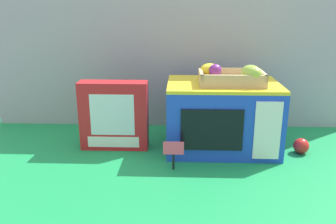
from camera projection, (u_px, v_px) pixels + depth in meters
The scene contains 7 objects.
ground_plane at pixel (171, 148), 1.38m from camera, with size 1.70×1.70×0.00m, color #198C47.
display_back_panel at pixel (173, 40), 1.54m from camera, with size 1.61×0.03×0.77m, color #A0A3A8.
toy_microwave at pixel (222, 116), 1.35m from camera, with size 0.41×0.29×0.26m.
food_groups_crate at pixel (231, 77), 1.28m from camera, with size 0.23×0.17×0.08m.
cookie_set_box at pixel (114, 115), 1.35m from camera, with size 0.26×0.08×0.26m.
price_sign at pixel (174, 151), 1.19m from camera, with size 0.07×0.01×0.10m.
loose_toy_apple at pixel (301, 146), 1.33m from camera, with size 0.06×0.06×0.06m, color red.
Camera 1 is at (0.04, -1.28, 0.54)m, focal length 37.87 mm.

